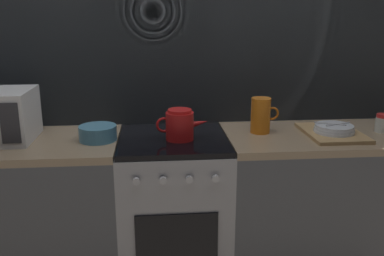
{
  "coord_description": "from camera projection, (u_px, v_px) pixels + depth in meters",
  "views": [
    {
      "loc": [
        -0.09,
        -2.2,
        1.57
      ],
      "look_at": [
        0.1,
        0.0,
        0.95
      ],
      "focal_mm": 39.22,
      "sensor_mm": 36.0,
      "label": 1
    }
  ],
  "objects": [
    {
      "name": "spice_jar",
      "position": [
        382.0,
        123.0,
        2.39
      ],
      "size": [
        0.08,
        0.08,
        0.1
      ],
      "color": "silver",
      "rests_on": "counter_right"
    },
    {
      "name": "dish_pile",
      "position": [
        333.0,
        131.0,
        2.33
      ],
      "size": [
        0.3,
        0.4,
        0.07
      ],
      "color": "tan",
      "rests_on": "counter_right"
    },
    {
      "name": "stove_unit",
      "position": [
        174.0,
        212.0,
        2.42
      ],
      "size": [
        0.6,
        0.63,
        0.9
      ],
      "color": "#9E9EA3",
      "rests_on": "ground_plane"
    },
    {
      "name": "mixing_bowl",
      "position": [
        98.0,
        133.0,
        2.24
      ],
      "size": [
        0.2,
        0.2,
        0.08
      ],
      "primitive_type": "cylinder",
      "color": "teal",
      "rests_on": "counter_left"
    },
    {
      "name": "back_wall",
      "position": [
        170.0,
        74.0,
        2.53
      ],
      "size": [
        3.6,
        0.05,
        2.4
      ],
      "color": "gray",
      "rests_on": "ground_plane"
    },
    {
      "name": "counter_left",
      "position": [
        13.0,
        218.0,
        2.34
      ],
      "size": [
        1.2,
        0.6,
        0.9
      ],
      "color": "#515459",
      "rests_on": "ground_plane"
    },
    {
      "name": "pitcher",
      "position": [
        261.0,
        115.0,
        2.36
      ],
      "size": [
        0.16,
        0.11,
        0.2
      ],
      "color": "orange",
      "rests_on": "counter_right"
    },
    {
      "name": "counter_right",
      "position": [
        325.0,
        205.0,
        2.5
      ],
      "size": [
        1.2,
        0.6,
        0.9
      ],
      "color": "#515459",
      "rests_on": "ground_plane"
    },
    {
      "name": "kettle",
      "position": [
        180.0,
        125.0,
        2.24
      ],
      "size": [
        0.28,
        0.15,
        0.17
      ],
      "color": "red",
      "rests_on": "stove_unit"
    }
  ]
}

